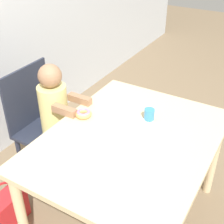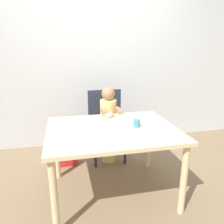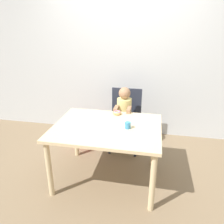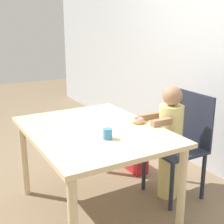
{
  "view_description": "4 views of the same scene",
  "coord_description": "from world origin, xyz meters",
  "views": [
    {
      "loc": [
        -1.33,
        -0.66,
        1.85
      ],
      "look_at": [
        0.03,
        0.14,
        0.84
      ],
      "focal_mm": 50.0,
      "sensor_mm": 36.0,
      "label": 1
    },
    {
      "loc": [
        -0.43,
        -1.91,
        1.46
      ],
      "look_at": [
        0.03,
        0.14,
        0.84
      ],
      "focal_mm": 35.0,
      "sensor_mm": 36.0,
      "label": 2
    },
    {
      "loc": [
        0.5,
        -2.21,
        1.8
      ],
      "look_at": [
        0.03,
        0.14,
        0.84
      ],
      "focal_mm": 35.0,
      "sensor_mm": 36.0,
      "label": 3
    },
    {
      "loc": [
        2.02,
        -0.99,
        1.51
      ],
      "look_at": [
        0.03,
        0.14,
        0.84
      ],
      "focal_mm": 50.0,
      "sensor_mm": 36.0,
      "label": 4
    }
  ],
  "objects": [
    {
      "name": "dining_table",
      "position": [
        0.0,
        0.0,
        0.63
      ],
      "size": [
        1.23,
        0.95,
        0.72
      ],
      "color": "beige",
      "rests_on": "ground_plane"
    },
    {
      "name": "handbag",
      "position": [
        -0.49,
        0.7,
        0.13
      ],
      "size": [
        0.36,
        0.14,
        0.38
      ],
      "color": "red",
      "rests_on": "ground_plane"
    },
    {
      "name": "chair",
      "position": [
        0.1,
        0.8,
        0.48
      ],
      "size": [
        0.45,
        0.42,
        0.92
      ],
      "color": "#232838",
      "rests_on": "ground_plane"
    },
    {
      "name": "ground_plane",
      "position": [
        0.0,
        0.0,
        0.0
      ],
      "size": [
        12.0,
        12.0,
        0.0
      ],
      "primitive_type": "plane",
      "color": "#7A664C"
    },
    {
      "name": "child_figure",
      "position": [
        0.1,
        0.67,
        0.52
      ],
      "size": [
        0.23,
        0.37,
        1.0
      ],
      "color": "#E0D17F",
      "rests_on": "ground_plane"
    },
    {
      "name": "cup",
      "position": [
        0.24,
        -0.01,
        0.76
      ],
      "size": [
        0.07,
        0.07,
        0.08
      ],
      "color": "teal",
      "rests_on": "dining_table"
    },
    {
      "name": "napkin",
      "position": [
        0.14,
        0.12,
        0.72
      ],
      "size": [
        0.25,
        0.25,
        0.0
      ],
      "color": "white",
      "rests_on": "dining_table"
    },
    {
      "name": "donut",
      "position": [
        0.05,
        0.37,
        0.74
      ],
      "size": [
        0.11,
        0.11,
        0.04
      ],
      "color": "tan",
      "rests_on": "dining_table"
    }
  ]
}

